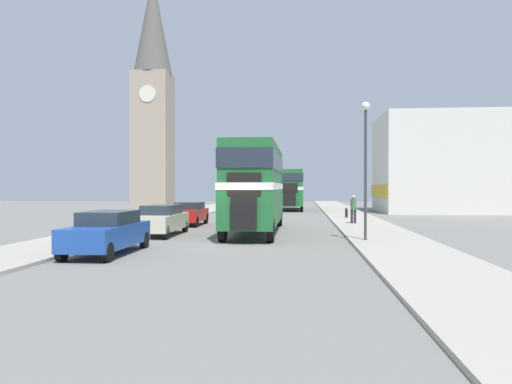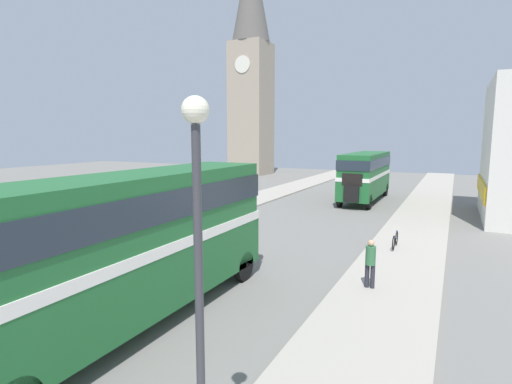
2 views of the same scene
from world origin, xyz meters
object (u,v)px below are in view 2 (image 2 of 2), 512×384
pedestrian_walking (370,261)px  street_lamp (198,251)px  church_tower (251,56)px  car_parked_far (135,243)px  bicycle_on_pavement (395,240)px  bus_distant (365,172)px  double_decker_bus (138,236)px

pedestrian_walking → street_lamp: street_lamp is taller
pedestrian_walking → church_tower: bearing=122.9°
pedestrian_walking → church_tower: 46.65m
car_parked_far → bicycle_on_pavement: bearing=33.4°
bus_distant → church_tower: bearing=139.1°
car_parked_far → street_lamp: size_ratio=0.68×
double_decker_bus → street_lamp: size_ratio=1.89×
pedestrian_walking → street_lamp: size_ratio=0.30×
double_decker_bus → street_lamp: 6.70m
church_tower → car_parked_far: bearing=-70.0°
car_parked_far → bicycle_on_pavement: car_parked_far is taller
double_decker_bus → pedestrian_walking: double_decker_bus is taller
pedestrian_walking → bicycle_on_pavement: pedestrian_walking is taller
car_parked_far → church_tower: 43.33m
pedestrian_walking → car_parked_far: bearing=-174.7°
double_decker_bus → pedestrian_walking: (5.55, 5.51, -1.53)m
car_parked_far → pedestrian_walking: bearing=5.3°
bus_distant → street_lamp: size_ratio=1.67×
double_decker_bus → car_parked_far: 6.73m
street_lamp → car_parked_far: bearing=137.6°
bicycle_on_pavement → bus_distant: bearing=107.1°
car_parked_far → street_lamp: 13.40m
car_parked_far → bicycle_on_pavement: size_ratio=2.26×
pedestrian_walking → street_lamp: (-0.50, -9.71, 2.85)m
bicycle_on_pavement → street_lamp: 15.89m
double_decker_bus → church_tower: 48.33m
pedestrian_walking → church_tower: church_tower is taller
car_parked_far → double_decker_bus: bearing=-45.1°
car_parked_far → church_tower: church_tower is taller
double_decker_bus → bus_distant: bearing=87.1°
bicycle_on_pavement → church_tower: bearing=127.5°
double_decker_bus → church_tower: size_ratio=0.34×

